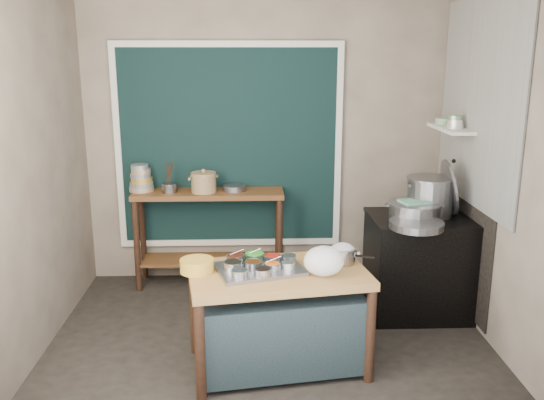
{
  "coord_description": "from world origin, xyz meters",
  "views": [
    {
      "loc": [
        -0.14,
        -4.15,
        2.24
      ],
      "look_at": [
        0.03,
        0.25,
        1.12
      ],
      "focal_mm": 38.0,
      "sensor_mm": 36.0,
      "label": 1
    }
  ],
  "objects_px": {
    "stove_block": "(421,267)",
    "ceramic_crock": "(204,183)",
    "back_counter": "(210,238)",
    "yellow_basin": "(197,265)",
    "steamer": "(414,211)",
    "stock_pot": "(430,196)",
    "saucepan": "(342,255)",
    "prep_table": "(278,319)",
    "condiment_tray": "(260,269)",
    "utensil_cup": "(170,188)"
  },
  "relations": [
    {
      "from": "prep_table",
      "to": "yellow_basin",
      "type": "distance_m",
      "value": 0.71
    },
    {
      "from": "saucepan",
      "to": "ceramic_crock",
      "type": "xyz_separation_m",
      "value": [
        -1.11,
        1.43,
        0.23
      ]
    },
    {
      "from": "saucepan",
      "to": "ceramic_crock",
      "type": "bearing_deg",
      "value": 150.49
    },
    {
      "from": "yellow_basin",
      "to": "stock_pot",
      "type": "bearing_deg",
      "value": 26.2
    },
    {
      "from": "yellow_basin",
      "to": "saucepan",
      "type": "relative_size",
      "value": 1.12
    },
    {
      "from": "stove_block",
      "to": "stock_pot",
      "type": "distance_m",
      "value": 0.63
    },
    {
      "from": "back_counter",
      "to": "stove_block",
      "type": "height_order",
      "value": "back_counter"
    },
    {
      "from": "back_counter",
      "to": "stove_block",
      "type": "relative_size",
      "value": 1.61
    },
    {
      "from": "prep_table",
      "to": "stock_pot",
      "type": "distance_m",
      "value": 1.79
    },
    {
      "from": "back_counter",
      "to": "saucepan",
      "type": "relative_size",
      "value": 6.83
    },
    {
      "from": "back_counter",
      "to": "stove_block",
      "type": "bearing_deg",
      "value": -21.02
    },
    {
      "from": "stove_block",
      "to": "ceramic_crock",
      "type": "xyz_separation_m",
      "value": [
        -1.94,
        0.69,
        0.61
      ]
    },
    {
      "from": "condiment_tray",
      "to": "steamer",
      "type": "height_order",
      "value": "steamer"
    },
    {
      "from": "prep_table",
      "to": "yellow_basin",
      "type": "relative_size",
      "value": 5.24
    },
    {
      "from": "saucepan",
      "to": "stock_pot",
      "type": "distance_m",
      "value": 1.22
    },
    {
      "from": "yellow_basin",
      "to": "utensil_cup",
      "type": "distance_m",
      "value": 1.64
    },
    {
      "from": "stove_block",
      "to": "ceramic_crock",
      "type": "height_order",
      "value": "ceramic_crock"
    },
    {
      "from": "ceramic_crock",
      "to": "steamer",
      "type": "bearing_deg",
      "value": -22.8
    },
    {
      "from": "condiment_tray",
      "to": "steamer",
      "type": "distance_m",
      "value": 1.56
    },
    {
      "from": "yellow_basin",
      "to": "prep_table",
      "type": "bearing_deg",
      "value": -0.17
    },
    {
      "from": "prep_table",
      "to": "stock_pot",
      "type": "height_order",
      "value": "stock_pot"
    },
    {
      "from": "prep_table",
      "to": "back_counter",
      "type": "height_order",
      "value": "back_counter"
    },
    {
      "from": "condiment_tray",
      "to": "stock_pot",
      "type": "height_order",
      "value": "stock_pot"
    },
    {
      "from": "stock_pot",
      "to": "utensil_cup",
      "type": "bearing_deg",
      "value": 164.9
    },
    {
      "from": "back_counter",
      "to": "condiment_tray",
      "type": "distance_m",
      "value": 1.7
    },
    {
      "from": "yellow_basin",
      "to": "stove_block",
      "type": "bearing_deg",
      "value": 25.22
    },
    {
      "from": "stove_block",
      "to": "utensil_cup",
      "type": "relative_size",
      "value": 5.96
    },
    {
      "from": "back_counter",
      "to": "utensil_cup",
      "type": "xyz_separation_m",
      "value": [
        -0.37,
        -0.03,
        0.52
      ]
    },
    {
      "from": "ceramic_crock",
      "to": "steamer",
      "type": "xyz_separation_m",
      "value": [
        1.83,
        -0.77,
        -0.08
      ]
    },
    {
      "from": "back_counter",
      "to": "utensil_cup",
      "type": "height_order",
      "value": "utensil_cup"
    },
    {
      "from": "prep_table",
      "to": "stock_pot",
      "type": "bearing_deg",
      "value": 26.15
    },
    {
      "from": "saucepan",
      "to": "stock_pot",
      "type": "xyz_separation_m",
      "value": [
        0.88,
        0.81,
        0.24
      ]
    },
    {
      "from": "saucepan",
      "to": "ceramic_crock",
      "type": "relative_size",
      "value": 0.83
    },
    {
      "from": "yellow_basin",
      "to": "ceramic_crock",
      "type": "distance_m",
      "value": 1.59
    },
    {
      "from": "yellow_basin",
      "to": "stock_pot",
      "type": "xyz_separation_m",
      "value": [
        1.93,
        0.95,
        0.25
      ]
    },
    {
      "from": "back_counter",
      "to": "yellow_basin",
      "type": "distance_m",
      "value": 1.64
    },
    {
      "from": "ceramic_crock",
      "to": "stock_pot",
      "type": "relative_size",
      "value": 0.6
    },
    {
      "from": "stove_block",
      "to": "condiment_tray",
      "type": "xyz_separation_m",
      "value": [
        -1.43,
        -0.88,
        0.34
      ]
    },
    {
      "from": "prep_table",
      "to": "yellow_basin",
      "type": "xyz_separation_m",
      "value": [
        -0.57,
        0.0,
        0.42
      ]
    },
    {
      "from": "utensil_cup",
      "to": "stock_pot",
      "type": "relative_size",
      "value": 0.36
    },
    {
      "from": "yellow_basin",
      "to": "steamer",
      "type": "distance_m",
      "value": 1.94
    },
    {
      "from": "yellow_basin",
      "to": "back_counter",
      "type": "bearing_deg",
      "value": 91.02
    },
    {
      "from": "utensil_cup",
      "to": "ceramic_crock",
      "type": "height_order",
      "value": "ceramic_crock"
    },
    {
      "from": "prep_table",
      "to": "steamer",
      "type": "xyz_separation_m",
      "value": [
        1.19,
        0.81,
        0.58
      ]
    },
    {
      "from": "back_counter",
      "to": "steamer",
      "type": "relative_size",
      "value": 3.18
    },
    {
      "from": "stove_block",
      "to": "ceramic_crock",
      "type": "bearing_deg",
      "value": 160.41
    },
    {
      "from": "stove_block",
      "to": "stock_pot",
      "type": "relative_size",
      "value": 2.12
    },
    {
      "from": "saucepan",
      "to": "steamer",
      "type": "relative_size",
      "value": 0.47
    },
    {
      "from": "stove_block",
      "to": "utensil_cup",
      "type": "distance_m",
      "value": 2.44
    },
    {
      "from": "stove_block",
      "to": "saucepan",
      "type": "xyz_separation_m",
      "value": [
        -0.83,
        -0.74,
        0.38
      ]
    }
  ]
}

